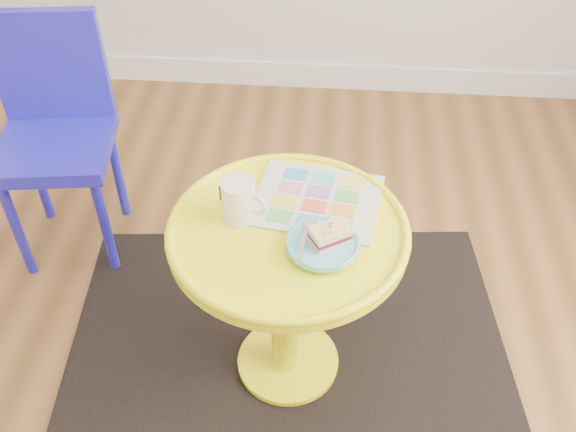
# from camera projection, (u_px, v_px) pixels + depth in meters

# --- Properties ---
(rug) EXTENTS (1.40, 1.22, 0.01)m
(rug) POSITION_uv_depth(u_px,v_px,m) (288.00, 363.00, 1.88)
(rug) COLOR black
(rug) RESTS_ON ground
(side_table) EXTENTS (0.58, 0.58, 0.55)m
(side_table) POSITION_uv_depth(u_px,v_px,m) (288.00, 273.00, 1.62)
(side_table) COLOR #FBF215
(side_table) RESTS_ON ground
(chair) EXTENTS (0.39, 0.39, 0.78)m
(chair) POSITION_uv_depth(u_px,v_px,m) (55.00, 124.00, 2.01)
(chair) COLOR #201CB7
(chair) RESTS_ON ground
(newspaper) EXTENTS (0.35, 0.31, 0.01)m
(newspaper) POSITION_uv_depth(u_px,v_px,m) (316.00, 200.00, 1.59)
(newspaper) COLOR silver
(newspaper) RESTS_ON side_table
(mug) EXTENTS (0.11, 0.08, 0.11)m
(mug) POSITION_uv_depth(u_px,v_px,m) (239.00, 199.00, 1.51)
(mug) COLOR white
(mug) RESTS_ON side_table
(plate) EXTENTS (0.17, 0.17, 0.02)m
(plate) POSITION_uv_depth(u_px,v_px,m) (323.00, 244.00, 1.46)
(plate) COLOR #60C5CC
(plate) RESTS_ON newspaper
(cake_slice) EXTENTS (0.10, 0.10, 0.04)m
(cake_slice) POSITION_uv_depth(u_px,v_px,m) (330.00, 235.00, 1.44)
(cake_slice) COLOR #D3BC8C
(cake_slice) RESTS_ON plate
(fork) EXTENTS (0.03, 0.14, 0.00)m
(fork) POSITION_uv_depth(u_px,v_px,m) (304.00, 238.00, 1.46)
(fork) COLOR silver
(fork) RESTS_ON plate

